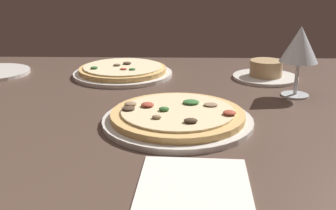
# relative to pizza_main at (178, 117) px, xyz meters

# --- Properties ---
(dining_table) EXTENTS (1.50, 1.10, 0.04)m
(dining_table) POSITION_rel_pizza_main_xyz_m (-0.04, 0.03, -0.03)
(dining_table) COLOR brown
(dining_table) RESTS_ON ground
(pizza_main) EXTENTS (0.28, 0.28, 0.03)m
(pizza_main) POSITION_rel_pizza_main_xyz_m (0.00, 0.00, 0.00)
(pizza_main) COLOR silver
(pizza_main) RESTS_ON dining_table
(pizza_side) EXTENTS (0.26, 0.26, 0.03)m
(pizza_side) POSITION_rel_pizza_main_xyz_m (-0.15, 0.35, -0.00)
(pizza_side) COLOR silver
(pizza_side) RESTS_ON dining_table
(ramekin_on_saucer) EXTENTS (0.17, 0.17, 0.05)m
(ramekin_on_saucer) POSITION_rel_pizza_main_xyz_m (0.23, 0.32, 0.01)
(ramekin_on_saucer) COLOR silver
(ramekin_on_saucer) RESTS_ON dining_table
(wine_glass_far) EXTENTS (0.08, 0.08, 0.15)m
(wine_glass_far) POSITION_rel_pizza_main_xyz_m (0.26, 0.18, 0.10)
(wine_glass_far) COLOR silver
(wine_glass_far) RESTS_ON dining_table
(paper_menu) EXTENTS (0.16, 0.20, 0.00)m
(paper_menu) POSITION_rel_pizza_main_xyz_m (0.02, -0.25, -0.01)
(paper_menu) COLOR white
(paper_menu) RESTS_ON dining_table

